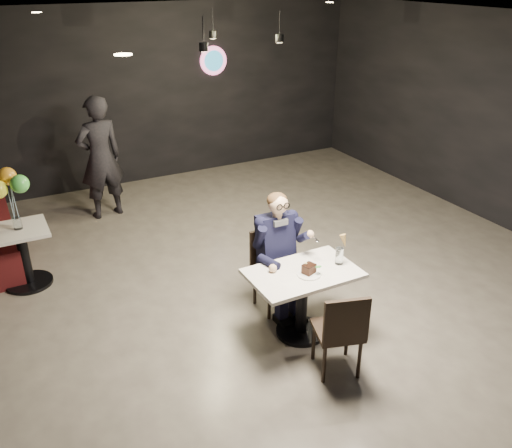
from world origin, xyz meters
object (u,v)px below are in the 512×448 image
chair_far (275,272)px  seated_man (276,251)px  chair_near (338,329)px  side_table (24,255)px  sundae_glass (339,256)px  passerby (100,158)px  main_table (302,303)px  balloon_vase (17,223)px

chair_far → seated_man: seated_man is taller
chair_near → seated_man: size_ratio=0.64×
chair_far → side_table: size_ratio=1.17×
sundae_glass → passerby: (-1.48, 4.01, 0.09)m
main_table → chair_far: bearing=90.0°
sundae_glass → passerby: 4.27m
side_table → passerby: passerby is taller
main_table → sundae_glass: bearing=-4.8°
chair_far → passerby: passerby is taller
side_table → seated_man: bearing=-37.1°
chair_near → main_table: bearing=107.0°
seated_man → sundae_glass: seated_man is taller
side_table → balloon_vase: size_ratio=5.42×
main_table → chair_far: chair_far is taller
chair_far → balloon_vase: size_ratio=6.32×
seated_man → chair_far: bearing=-90.0°
passerby → side_table: bearing=40.7°
chair_far → sundae_glass: sundae_glass is taller
main_table → chair_near: (-0.00, -0.62, 0.09)m
chair_near → balloon_vase: size_ratio=6.32×
side_table → chair_far: bearing=-37.1°
chair_near → balloon_vase: (-2.41, 3.00, 0.36)m
main_table → chair_far: 0.56m
passerby → seated_man: bearing=98.1°
seated_man → balloon_vase: bearing=142.9°
chair_near → side_table: (-2.41, 3.00, -0.07)m
main_table → passerby: size_ratio=0.59×
balloon_vase → chair_near: bearing=-51.2°
chair_near → seated_man: 1.20m
sundae_glass → chair_near: bearing=-124.8°
chair_far → chair_near: same height
chair_far → balloon_vase: chair_far is taller
chair_far → sundae_glass: 0.81m
seated_man → passerby: 3.59m
side_table → passerby: (1.34, 1.60, 0.54)m
main_table → chair_near: chair_near is taller
passerby → main_table: bearing=95.9°
chair_far → balloon_vase: bearing=142.9°
seated_man → passerby: passerby is taller
chair_near → passerby: passerby is taller
seated_man → sundae_glass: bearing=-54.9°
chair_near → balloon_vase: 3.87m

